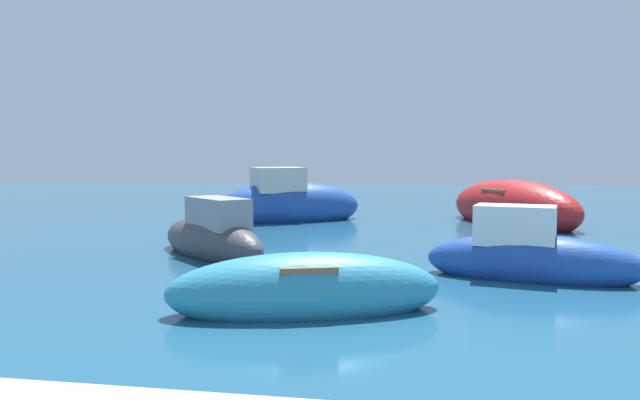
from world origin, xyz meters
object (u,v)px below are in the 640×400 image
(moored_boat_0, at_px, (212,238))
(moored_boat_6, at_px, (529,257))
(moored_boat_5, at_px, (513,208))
(moored_boat_7, at_px, (288,204))
(moored_boat_2, at_px, (305,290))

(moored_boat_0, height_order, moored_boat_6, moored_boat_6)
(moored_boat_0, xyz_separation_m, moored_boat_6, (6.23, -1.39, -0.01))
(moored_boat_0, height_order, moored_boat_5, moored_boat_5)
(moored_boat_7, bearing_deg, moored_boat_6, -84.59)
(moored_boat_0, xyz_separation_m, moored_boat_7, (0.04, 7.13, 0.16))
(moored_boat_2, height_order, moored_boat_6, moored_boat_6)
(moored_boat_5, bearing_deg, moored_boat_0, 106.30)
(moored_boat_5, relative_size, moored_boat_7, 1.16)
(moored_boat_5, relative_size, moored_boat_6, 1.56)
(moored_boat_0, distance_m, moored_boat_7, 7.13)
(moored_boat_2, relative_size, moored_boat_7, 0.77)
(moored_boat_5, distance_m, moored_boat_6, 8.86)
(moored_boat_6, xyz_separation_m, moored_boat_7, (-6.19, 8.52, 0.17))
(moored_boat_0, bearing_deg, moored_boat_2, 167.52)
(moored_boat_2, xyz_separation_m, moored_boat_5, (4.28, 11.71, 0.19))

